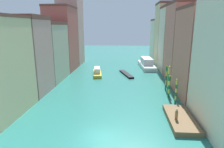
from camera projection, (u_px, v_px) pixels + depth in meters
The scene contains 19 objects.
ground_plane at pixel (115, 79), 45.54m from camera, with size 154.00×154.00×0.00m, color #28756B.
building_left_1 at pixel (27, 55), 34.54m from camera, with size 6.72×7.51×13.74m.
building_left_2 at pixel (48, 51), 43.45m from camera, with size 6.72×10.36×12.82m.
building_left_3 at pixel (62, 39), 52.86m from camera, with size 6.72×9.85×16.99m.
building_left_4 at pixel (71, 28), 60.93m from camera, with size 6.72×7.73×22.19m.
building_right_1 at pixel (200, 53), 32.65m from camera, with size 6.72×10.53×15.11m.
building_right_2 at pixel (184, 42), 42.18m from camera, with size 6.72×9.39×16.91m.
building_right_3 at pixel (174, 39), 51.43m from camera, with size 6.72×8.91×16.87m.
building_right_4 at pixel (167, 34), 60.25m from camera, with size 6.72×9.29×18.66m.
building_right_5 at pixel (161, 39), 70.70m from camera, with size 6.72×10.77×14.17m.
waterfront_dock at pixel (180, 119), 25.23m from camera, with size 3.19×7.81×0.64m.
person_on_dock at pixel (176, 115), 24.23m from camera, with size 0.36×0.36×1.43m.
mooring_pole_0 at pixel (176, 91), 30.47m from camera, with size 0.31×0.31×4.06m.
mooring_pole_1 at pixel (169, 86), 33.35m from camera, with size 0.39×0.39×3.92m.
mooring_pole_2 at pixel (169, 79), 35.27m from camera, with size 0.39×0.39×5.07m.
mooring_pole_3 at pixel (166, 77), 37.40m from camera, with size 0.32×0.32×4.76m.
vaporetto_white at pixel (147, 64), 57.34m from camera, with size 4.42×12.80×2.85m.
gondola_black at pixel (126, 74), 48.95m from camera, with size 3.68×8.05×0.42m.
motorboat_0 at pixel (97, 72), 48.83m from camera, with size 3.15×7.69×1.86m.
Camera 1 is at (2.63, -19.36, 12.03)m, focal length 31.44 mm.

